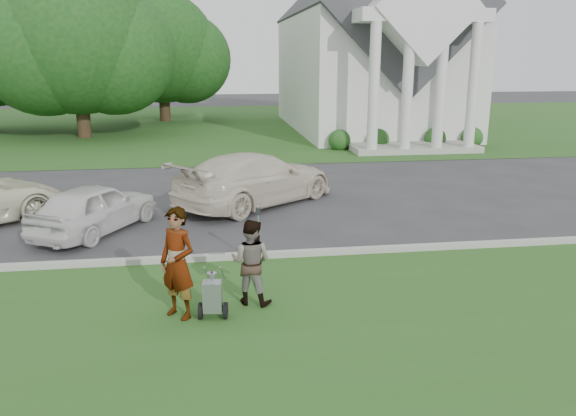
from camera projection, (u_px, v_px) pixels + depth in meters
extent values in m
plane|color=#333335|center=(257.00, 267.00, 12.32)|extent=(120.00, 120.00, 0.00)
cube|color=#2B541D|center=(273.00, 331.00, 9.45)|extent=(80.00, 7.00, 0.01)
cube|color=#2B541D|center=(222.00, 125.00, 38.13)|extent=(80.00, 30.00, 0.01)
cube|color=#9E9E93|center=(255.00, 256.00, 12.82)|extent=(80.00, 0.18, 0.15)
cube|color=white|center=(365.00, 73.00, 35.57)|extent=(9.00, 16.00, 7.00)
cube|color=#38383D|center=(367.00, 15.00, 34.66)|extent=(9.19, 17.00, 9.19)
cube|color=#9E9E93|center=(413.00, 148.00, 27.65)|extent=(6.20, 2.60, 0.30)
cylinder|color=white|center=(374.00, 90.00, 25.62)|extent=(0.50, 0.50, 6.00)
cylinder|color=white|center=(407.00, 90.00, 25.84)|extent=(0.50, 0.50, 6.00)
cylinder|color=white|center=(440.00, 90.00, 26.06)|extent=(0.50, 0.50, 6.00)
cylinder|color=white|center=(473.00, 89.00, 26.27)|extent=(0.50, 0.50, 6.00)
cube|color=white|center=(422.00, 16.00, 25.85)|extent=(6.20, 2.00, 0.60)
cube|color=white|center=(422.00, 9.00, 25.78)|extent=(5.09, 2.20, 5.09)
sphere|color=#1E4C19|center=(339.00, 140.00, 27.95)|extent=(1.10, 1.10, 1.10)
sphere|color=#1E4C19|center=(378.00, 140.00, 28.22)|extent=(1.10, 1.10, 1.10)
sphere|color=#1E4C19|center=(435.00, 138.00, 28.63)|extent=(1.10, 1.10, 1.10)
sphere|color=#1E4C19|center=(472.00, 138.00, 28.90)|extent=(1.10, 1.10, 1.10)
cylinder|color=#332316|center=(83.00, 109.00, 31.85)|extent=(0.76, 0.76, 3.20)
sphere|color=#154417|center=(76.00, 37.00, 30.83)|extent=(8.40, 8.40, 8.40)
sphere|color=#154417|center=(113.00, 53.00, 31.59)|extent=(6.89, 6.89, 6.89)
sphere|color=#154417|center=(44.00, 49.00, 30.48)|extent=(7.22, 7.22, 7.22)
sphere|color=#154417|center=(20.00, 44.00, 33.53)|extent=(7.54, 7.54, 7.54)
cylinder|color=#332316|center=(164.00, 100.00, 40.06)|extent=(0.76, 0.76, 3.00)
sphere|color=#154417|center=(161.00, 48.00, 39.13)|extent=(7.60, 7.60, 7.60)
sphere|color=#154417|center=(187.00, 59.00, 39.85)|extent=(6.23, 6.23, 6.23)
sphere|color=#154417|center=(139.00, 56.00, 38.79)|extent=(6.54, 6.54, 6.54)
cylinder|color=black|center=(201.00, 311.00, 9.87)|extent=(0.10, 0.30, 0.30)
cylinder|color=black|center=(226.00, 311.00, 9.87)|extent=(0.10, 0.30, 0.30)
cylinder|color=#2D2D33|center=(213.00, 311.00, 9.87)|extent=(0.50, 0.09, 0.04)
cube|color=gray|center=(213.00, 296.00, 9.80)|extent=(0.36, 0.30, 0.55)
cone|color=gray|center=(212.00, 277.00, 9.70)|extent=(0.19, 0.19, 0.16)
cylinder|color=#2D2D33|center=(212.00, 273.00, 9.68)|extent=(0.04, 0.04, 0.06)
cylinder|color=gray|center=(207.00, 273.00, 10.19)|extent=(0.11, 0.73, 0.52)
cylinder|color=gray|center=(223.00, 273.00, 10.20)|extent=(0.11, 0.73, 0.52)
cylinder|color=gray|center=(216.00, 254.00, 10.47)|extent=(0.32, 0.07, 0.03)
imported|color=#999999|center=(178.00, 264.00, 9.71)|extent=(0.86, 0.83, 1.99)
imported|color=#999999|center=(251.00, 263.00, 10.32)|extent=(0.97, 0.88, 1.62)
cylinder|color=gray|center=(258.00, 240.00, 12.36)|extent=(0.04, 0.04, 1.15)
cube|color=#2D2D33|center=(258.00, 211.00, 12.19)|extent=(0.10, 0.07, 0.17)
cylinder|color=gray|center=(258.00, 207.00, 12.17)|extent=(0.09, 0.09, 0.03)
imported|color=silver|center=(95.00, 208.00, 14.65)|extent=(3.22, 4.15, 1.32)
imported|color=beige|center=(255.00, 179.00, 17.43)|extent=(5.75, 5.31, 1.62)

